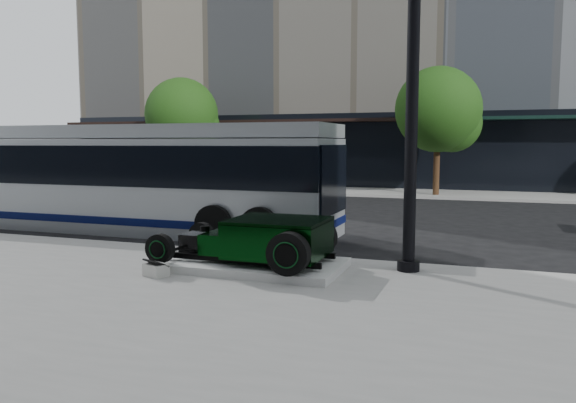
% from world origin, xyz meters
% --- Properties ---
extents(ground, '(120.00, 120.00, 0.00)m').
position_xyz_m(ground, '(0.00, 0.00, 0.00)').
color(ground, black).
rests_on(ground, ground).
extents(sidewalk_far, '(70.00, 4.00, 0.12)m').
position_xyz_m(sidewalk_far, '(0.00, 14.00, 0.06)').
color(sidewalk_far, gray).
rests_on(sidewalk_far, ground).
extents(street_trees, '(29.80, 3.80, 5.70)m').
position_xyz_m(street_trees, '(1.15, 13.07, 3.77)').
color(street_trees, black).
rests_on(street_trees, sidewalk_far).
extents(display_plinth, '(3.40, 1.80, 0.15)m').
position_xyz_m(display_plinth, '(-0.87, -3.55, 0.20)').
color(display_plinth, silver).
rests_on(display_plinth, sidewalk_near).
extents(hot_rod, '(3.22, 2.00, 0.81)m').
position_xyz_m(hot_rod, '(-0.54, -3.55, 0.70)').
color(hot_rod, black).
rests_on(hot_rod, display_plinth).
extents(info_plaque, '(0.48, 0.42, 0.31)m').
position_xyz_m(info_plaque, '(-2.20, -4.66, 0.24)').
color(info_plaque, silver).
rests_on(info_plaque, sidewalk_near).
extents(lamppost, '(0.41, 0.41, 7.43)m').
position_xyz_m(lamppost, '(1.91, -2.73, 3.55)').
color(lamppost, black).
rests_on(lamppost, sidewalk_near).
extents(transit_bus, '(12.12, 2.88, 2.92)m').
position_xyz_m(transit_bus, '(-6.37, 0.39, 1.49)').
color(transit_bus, '#B1B6BB').
rests_on(transit_bus, ground).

